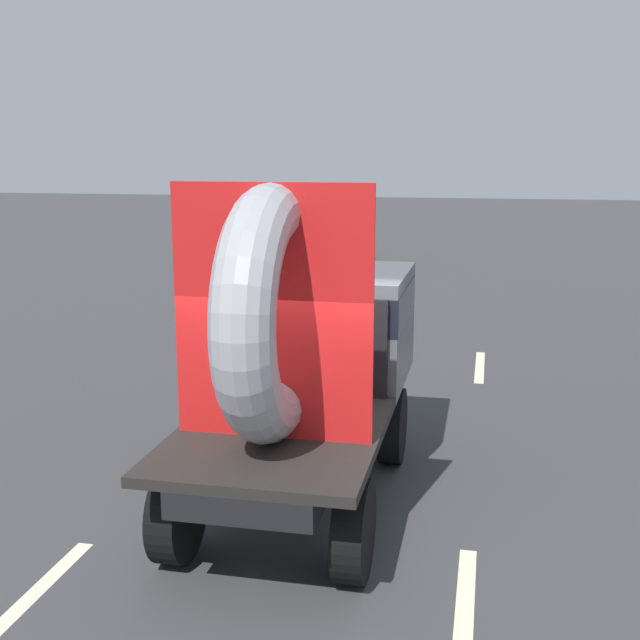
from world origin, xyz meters
TOP-DOWN VIEW (x-y plane):
  - ground_plane at (0.00, 0.00)m, footprint 120.00×120.00m
  - flatbed_truck at (-0.05, 0.80)m, footprint 2.02×4.67m
  - distant_sedan at (-3.78, 19.63)m, footprint 1.75×4.08m
  - lane_dash_left_near at (-1.92, -2.05)m, footprint 0.16×2.10m
  - lane_dash_left_far at (-1.92, 5.94)m, footprint 0.16×2.12m
  - lane_dash_right_near at (1.82, -1.77)m, footprint 0.16×2.84m
  - lane_dash_right_far at (1.82, 6.60)m, footprint 0.16×2.16m
  - oncoming_car at (-4.66, 19.78)m, footprint 1.59×3.72m

SIDE VIEW (x-z plane):
  - ground_plane at x=0.00m, z-range 0.00..0.00m
  - lane_dash_left_near at x=-1.92m, z-range 0.00..0.01m
  - lane_dash_left_far at x=-1.92m, z-range 0.00..0.01m
  - lane_dash_right_near at x=1.82m, z-range 0.00..0.01m
  - lane_dash_right_far at x=1.82m, z-range 0.00..0.01m
  - oncoming_car at x=-4.66m, z-range 0.04..1.26m
  - distant_sedan at x=-3.78m, z-range 0.05..1.38m
  - flatbed_truck at x=-0.05m, z-range -0.06..3.50m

